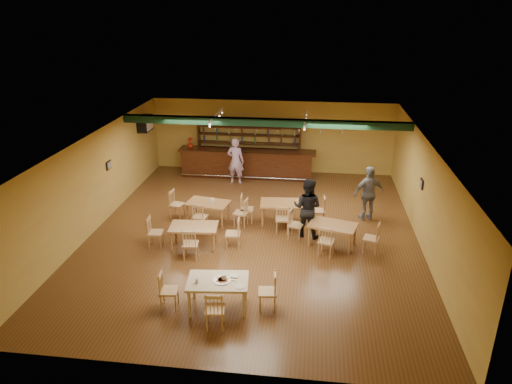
# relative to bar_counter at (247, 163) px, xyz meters

# --- Properties ---
(floor) EXTENTS (12.00, 12.00, 0.00)m
(floor) POSITION_rel_bar_counter_xyz_m (0.95, -5.15, -0.56)
(floor) COLOR #553718
(floor) RESTS_ON ground
(ceiling_beam) EXTENTS (10.00, 0.30, 0.25)m
(ceiling_beam) POSITION_rel_bar_counter_xyz_m (0.95, -2.35, 2.31)
(ceiling_beam) COLOR black
(ceiling_beam) RESTS_ON ceiling
(track_rail_left) EXTENTS (0.05, 2.50, 0.05)m
(track_rail_left) POSITION_rel_bar_counter_xyz_m (-0.85, -1.75, 2.38)
(track_rail_left) COLOR white
(track_rail_left) RESTS_ON ceiling
(track_rail_right) EXTENTS (0.05, 2.50, 0.05)m
(track_rail_right) POSITION_rel_bar_counter_xyz_m (2.35, -1.75, 2.38)
(track_rail_right) COLOR white
(track_rail_right) RESTS_ON ceiling
(ac_unit) EXTENTS (0.34, 0.70, 0.48)m
(ac_unit) POSITION_rel_bar_counter_xyz_m (-3.85, -0.95, 1.79)
(ac_unit) COLOR white
(ac_unit) RESTS_ON wall_left
(picture_left) EXTENTS (0.04, 0.34, 0.28)m
(picture_left) POSITION_rel_bar_counter_xyz_m (-4.02, -4.15, 1.14)
(picture_left) COLOR black
(picture_left) RESTS_ON wall_left
(picture_right) EXTENTS (0.04, 0.34, 0.28)m
(picture_right) POSITION_rel_bar_counter_xyz_m (5.92, -4.65, 1.14)
(picture_right) COLOR black
(picture_right) RESTS_ON wall_right
(bar_counter) EXTENTS (5.59, 0.85, 1.13)m
(bar_counter) POSITION_rel_bar_counter_xyz_m (0.00, 0.00, 0.00)
(bar_counter) COLOR #33150A
(bar_counter) RESTS_ON ground
(back_bar_hutch) EXTENTS (4.32, 0.40, 2.28)m
(back_bar_hutch) POSITION_rel_bar_counter_xyz_m (0.00, 0.63, 0.57)
(back_bar_hutch) COLOR #33150A
(back_bar_hutch) RESTS_ON ground
(poinsettia) EXTENTS (0.31, 0.31, 0.44)m
(poinsettia) POSITION_rel_bar_counter_xyz_m (-2.35, 0.00, 0.78)
(poinsettia) COLOR #B22710
(poinsettia) RESTS_ON bar_counter
(dining_table_a) EXTENTS (1.47, 1.04, 0.68)m
(dining_table_a) POSITION_rel_bar_counter_xyz_m (-0.64, -4.46, -0.23)
(dining_table_a) COLOR #905C33
(dining_table_a) RESTS_ON ground
(dining_table_b) EXTENTS (1.48, 0.95, 0.71)m
(dining_table_b) POSITION_rel_bar_counter_xyz_m (1.78, -4.27, -0.21)
(dining_table_b) COLOR #905C33
(dining_table_b) RESTS_ON ground
(dining_table_c) EXTENTS (1.45, 0.95, 0.69)m
(dining_table_c) POSITION_rel_bar_counter_xyz_m (-0.66, -6.25, -0.22)
(dining_table_c) COLOR #905C33
(dining_table_c) RESTS_ON ground
(dining_table_d) EXTENTS (1.53, 1.16, 0.68)m
(dining_table_d) POSITION_rel_bar_counter_xyz_m (3.35, -5.63, -0.22)
(dining_table_d) COLOR #905C33
(dining_table_d) RESTS_ON ground
(near_table) EXTENTS (1.49, 1.04, 0.75)m
(near_table) POSITION_rel_bar_counter_xyz_m (0.63, -9.10, -0.19)
(near_table) COLOR tan
(near_table) RESTS_ON ground
(pizza_tray) EXTENTS (0.41, 0.41, 0.01)m
(pizza_tray) POSITION_rel_bar_counter_xyz_m (0.73, -9.10, 0.19)
(pizza_tray) COLOR silver
(pizza_tray) RESTS_ON near_table
(parmesan_shaker) EXTENTS (0.08, 0.08, 0.11)m
(parmesan_shaker) POSITION_rel_bar_counter_xyz_m (0.18, -9.25, 0.24)
(parmesan_shaker) COLOR #EAE5C6
(parmesan_shaker) RESTS_ON near_table
(napkin_stack) EXTENTS (0.21, 0.16, 0.03)m
(napkin_stack) POSITION_rel_bar_counter_xyz_m (0.98, -8.90, 0.20)
(napkin_stack) COLOR white
(napkin_stack) RESTS_ON near_table
(pizza_server) EXTENTS (0.33, 0.17, 0.00)m
(pizza_server) POSITION_rel_bar_counter_xyz_m (0.88, -9.05, 0.20)
(pizza_server) COLOR silver
(pizza_server) RESTS_ON pizza_tray
(side_plate) EXTENTS (0.24, 0.24, 0.01)m
(side_plate) POSITION_rel_bar_counter_xyz_m (1.18, -9.30, 0.19)
(side_plate) COLOR white
(side_plate) RESTS_ON near_table
(patron_bar) EXTENTS (0.73, 0.54, 1.85)m
(patron_bar) POSITION_rel_bar_counter_xyz_m (-0.33, -0.83, 0.36)
(patron_bar) COLOR #9A52B3
(patron_bar) RESTS_ON ground
(patron_right_a) EXTENTS (1.06, 0.93, 1.86)m
(patron_right_a) POSITION_rel_bar_counter_xyz_m (2.58, -5.07, 0.36)
(patron_right_a) COLOR black
(patron_right_a) RESTS_ON ground
(patron_right_b) EXTENTS (1.17, 0.81, 1.84)m
(patron_right_b) POSITION_rel_bar_counter_xyz_m (4.55, -3.63, 0.35)
(patron_right_b) COLOR slate
(patron_right_b) RESTS_ON ground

